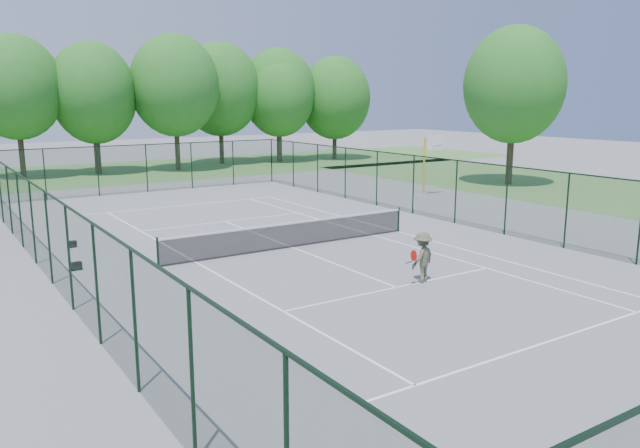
{
  "coord_description": "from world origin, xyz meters",
  "views": [
    {
      "loc": [
        -12.37,
        -20.86,
        5.87
      ],
      "look_at": [
        0.0,
        -2.0,
        1.3
      ],
      "focal_mm": 35.0,
      "sensor_mm": 36.0,
      "label": 1
    }
  ],
  "objects_px": {
    "tennis_net": "(292,233)",
    "sports_bag_a": "(76,266)",
    "basketball_goal": "(430,153)",
    "tennis_player": "(422,257)"
  },
  "relations": [
    {
      "from": "tennis_net",
      "to": "tennis_player",
      "type": "bearing_deg",
      "value": -80.35
    },
    {
      "from": "basketball_goal",
      "to": "sports_bag_a",
      "type": "xyz_separation_m",
      "value": [
        -22.24,
        -6.18,
        -2.43
      ]
    },
    {
      "from": "basketball_goal",
      "to": "tennis_net",
      "type": "bearing_deg",
      "value": -152.45
    },
    {
      "from": "basketball_goal",
      "to": "tennis_player",
      "type": "distance_m",
      "value": 19.16
    },
    {
      "from": "tennis_net",
      "to": "sports_bag_a",
      "type": "height_order",
      "value": "tennis_net"
    },
    {
      "from": "sports_bag_a",
      "to": "tennis_player",
      "type": "height_order",
      "value": "tennis_player"
    },
    {
      "from": "tennis_net",
      "to": "sports_bag_a",
      "type": "distance_m",
      "value": 8.1
    },
    {
      "from": "tennis_net",
      "to": "basketball_goal",
      "type": "distance_m",
      "value": 16.2
    },
    {
      "from": "sports_bag_a",
      "to": "tennis_net",
      "type": "bearing_deg",
      "value": -13.64
    },
    {
      "from": "basketball_goal",
      "to": "sports_bag_a",
      "type": "bearing_deg",
      "value": -164.48
    }
  ]
}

